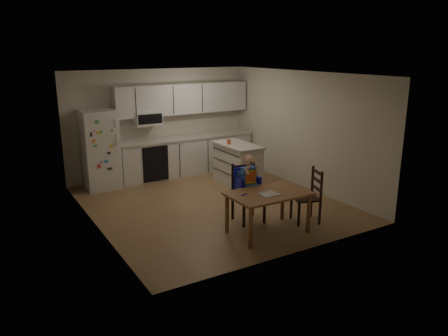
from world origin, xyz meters
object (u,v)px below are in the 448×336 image
object	(u,v)px
kitchen_island	(237,164)
dining_table	(268,198)
chair_side	(311,192)
refrigerator	(100,149)
chair_booster	(247,181)
red_cup	(229,142)

from	to	relation	value
kitchen_island	dining_table	bearing A→B (deg)	-111.87
chair_side	refrigerator	bearing A→B (deg)	-126.60
refrigerator	dining_table	distance (m)	4.18
chair_booster	chair_side	world-z (taller)	chair_booster
kitchen_island	chair_booster	bearing A→B (deg)	-117.95
chair_booster	chair_side	xyz separation A→B (m)	(0.94, -0.60, -0.19)
refrigerator	red_cup	xyz separation A→B (m)	(2.50, -1.23, 0.12)
refrigerator	dining_table	world-z (taller)	refrigerator
dining_table	chair_side	xyz separation A→B (m)	(0.94, 0.02, -0.07)
dining_table	chair_side	world-z (taller)	chair_side
dining_table	chair_booster	distance (m)	0.63
red_cup	dining_table	xyz separation A→B (m)	(-0.84, -2.60, -0.37)
refrigerator	chair_side	xyz separation A→B (m)	(2.60, -3.81, -0.31)
red_cup	dining_table	distance (m)	2.75
refrigerator	kitchen_island	world-z (taller)	refrigerator
kitchen_island	dining_table	size ratio (longest dim) A/B	0.96
red_cup	chair_booster	bearing A→B (deg)	-112.84
chair_booster	red_cup	bearing A→B (deg)	71.37
refrigerator	kitchen_island	bearing A→B (deg)	-26.24
refrigerator	chair_side	distance (m)	4.62
kitchen_island	refrigerator	bearing A→B (deg)	153.76
kitchen_island	chair_side	world-z (taller)	chair_side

